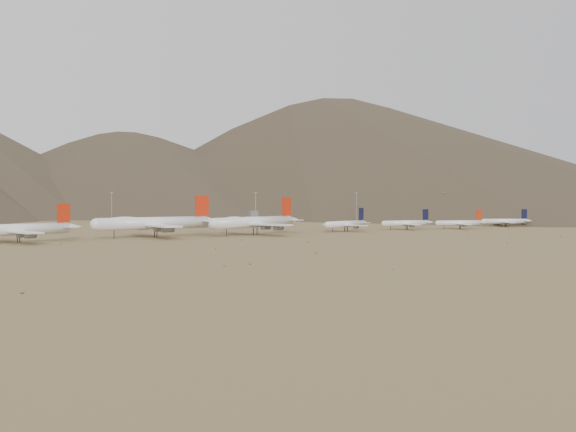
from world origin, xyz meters
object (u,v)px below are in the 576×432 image
widebody_centre (154,223)px  widebody_east (254,222)px  control_tower (253,220)px  narrowbody_b (407,223)px  narrowbody_a (346,224)px  widebody_west (17,229)px

widebody_centre → widebody_east: size_ratio=1.10×
widebody_east → control_tower: widebody_east is taller
widebody_centre → narrowbody_b: widebody_centre is taller
widebody_east → narrowbody_b: bearing=-15.9°
narrowbody_a → narrowbody_b: (49.26, 0.78, -0.42)m
narrowbody_a → narrowbody_b: size_ratio=1.04×
widebody_west → widebody_centre: size_ratio=0.81×
widebody_east → control_tower: (40.46, 89.82, -2.36)m
widebody_east → narrowbody_a: (69.07, 6.69, -2.77)m
narrowbody_a → narrowbody_b: 49.27m
narrowbody_b → narrowbody_a: bearing=-175.8°
widebody_west → narrowbody_a: size_ratio=1.48×
widebody_centre → narrowbody_a: (128.96, 1.98, -3.19)m
widebody_west → widebody_east: size_ratio=0.89×
widebody_centre → control_tower: 131.62m
narrowbody_b → control_tower: 113.34m
widebody_east → control_tower: 98.54m
narrowbody_a → control_tower: size_ratio=3.62×
widebody_east → narrowbody_a: widebody_east is taller
control_tower → widebody_centre: bearing=-139.7°
widebody_west → narrowbody_a: (203.59, 15.22, -1.85)m
widebody_west → narrowbody_b: size_ratio=1.53×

